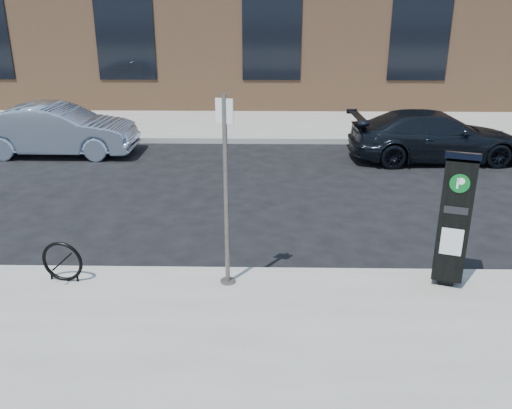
{
  "coord_description": "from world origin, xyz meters",
  "views": [
    {
      "loc": [
        -0.17,
        -7.2,
        3.94
      ],
      "look_at": [
        -0.31,
        0.5,
        0.99
      ],
      "focal_mm": 38.0,
      "sensor_mm": 36.0,
      "label": 1
    }
  ],
  "objects_px": {
    "parking_kiosk": "(454,217)",
    "bike_rack": "(62,262)",
    "sign_pole": "(226,195)",
    "car_dark": "(435,136)",
    "car_silver": "(57,130)"
  },
  "relations": [
    {
      "from": "bike_rack",
      "to": "car_silver",
      "type": "relative_size",
      "value": 0.15
    },
    {
      "from": "car_dark",
      "to": "sign_pole",
      "type": "bearing_deg",
      "value": 142.02
    },
    {
      "from": "car_dark",
      "to": "bike_rack",
      "type": "bearing_deg",
      "value": 130.86
    },
    {
      "from": "parking_kiosk",
      "to": "bike_rack",
      "type": "distance_m",
      "value": 5.48
    },
    {
      "from": "parking_kiosk",
      "to": "bike_rack",
      "type": "bearing_deg",
      "value": -160.97
    },
    {
      "from": "sign_pole",
      "to": "bike_rack",
      "type": "bearing_deg",
      "value": -163.08
    },
    {
      "from": "bike_rack",
      "to": "car_silver",
      "type": "xyz_separation_m",
      "value": [
        -2.64,
        7.13,
        0.23
      ]
    },
    {
      "from": "parking_kiosk",
      "to": "car_silver",
      "type": "xyz_separation_m",
      "value": [
        -8.08,
        7.09,
        -0.47
      ]
    },
    {
      "from": "sign_pole",
      "to": "car_silver",
      "type": "distance_m",
      "value": 8.75
    },
    {
      "from": "sign_pole",
      "to": "car_dark",
      "type": "height_order",
      "value": "sign_pole"
    },
    {
      "from": "sign_pole",
      "to": "bike_rack",
      "type": "height_order",
      "value": "sign_pole"
    },
    {
      "from": "parking_kiosk",
      "to": "car_dark",
      "type": "bearing_deg",
      "value": 94.11
    },
    {
      "from": "car_silver",
      "to": "car_dark",
      "type": "height_order",
      "value": "car_silver"
    },
    {
      "from": "sign_pole",
      "to": "car_dark",
      "type": "relative_size",
      "value": 0.61
    },
    {
      "from": "parking_kiosk",
      "to": "car_dark",
      "type": "distance_m",
      "value": 6.99
    }
  ]
}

